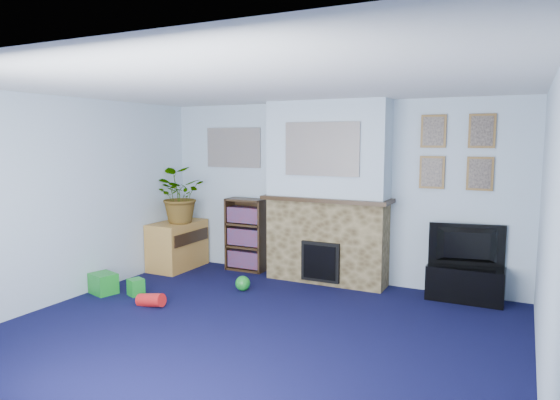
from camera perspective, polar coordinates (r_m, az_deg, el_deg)
The scene contains 26 objects.
floor at distance 5.07m, azimuth -3.34°, elevation -15.11°, with size 5.00×4.50×0.01m, color #0E0F36.
ceiling at distance 4.72m, azimuth -3.55°, elevation 12.97°, with size 5.00×4.50×0.01m, color white.
wall_back at distance 6.78m, azimuth 6.02°, elevation 0.97°, with size 5.00×0.04×2.40m, color silver.
wall_front at distance 3.05m, azimuth -25.07°, elevation -7.08°, with size 5.00×0.04×2.40m, color silver.
wall_left at distance 6.36m, azimuth -23.40°, elevation 0.03°, with size 0.04×4.50×2.40m, color silver.
wall_right at distance 4.14m, azimuth 28.24°, elevation -3.66°, with size 0.04×4.50×2.40m, color silver.
chimney_breast at distance 6.59m, azimuth 5.40°, elevation 0.66°, with size 1.72×0.50×2.40m.
collage_main at distance 6.36m, azimuth 4.78°, elevation 5.82°, with size 1.00×0.03×0.68m, color gray.
collage_left at distance 7.41m, azimuth -5.34°, elevation 5.98°, with size 0.90×0.03×0.58m, color gray.
portrait_tl at distance 6.39m, azimuth 17.14°, elevation 7.52°, with size 0.30×0.03×0.40m, color brown.
portrait_tr at distance 6.33m, azimuth 22.09°, elevation 7.32°, with size 0.30×0.03×0.40m, color brown.
portrait_bl at distance 6.41m, azimuth 16.98°, elevation 3.04°, with size 0.30×0.03×0.40m, color brown.
portrait_br at distance 6.34m, azimuth 21.89°, elevation 2.81°, with size 0.30×0.03×0.40m, color brown.
tv_stand at distance 6.36m, azimuth 20.40°, elevation -8.79°, with size 0.87×0.37×0.41m, color black.
television at distance 6.28m, azimuth 20.59°, elevation -4.92°, with size 0.86×0.11×0.50m, color black.
bookshelf at distance 7.29m, azimuth -3.86°, elevation -4.14°, with size 0.58×0.28×1.05m.
sideboard at distance 7.57m, azimuth -11.62°, elevation -5.03°, with size 0.49×0.89×0.69m, color #BF893D.
potted_plant at distance 7.38m, azimuth -11.69°, elevation 0.50°, with size 0.72×0.62×0.80m, color #26661E.
mantel_clock at distance 6.55m, azimuth 5.28°, elevation 0.94°, with size 0.11×0.07×0.15m, color gold.
mantel_candle at distance 6.47m, azimuth 7.23°, elevation 0.92°, with size 0.05×0.05×0.17m, color #B2BFC6.
mantel_teddy at distance 6.77m, azimuth 0.79°, elevation 1.12°, with size 0.12×0.12×0.12m, color gray.
mantel_can at distance 6.35m, azimuth 10.57°, elevation 0.57°, with size 0.06×0.06×0.13m, color #198C26.
green_crate at distance 6.64m, azimuth -19.54°, elevation -8.85°, with size 0.32×0.25×0.25m, color #198C26.
toy_ball at distance 6.40m, azimuth -4.28°, elevation -9.52°, with size 0.19×0.19×0.19m, color #198C26.
toy_block at distance 6.45m, azimuth -16.14°, elevation -9.46°, with size 0.17×0.17×0.20m, color #198C26.
toy_tube at distance 6.01m, azimuth -14.54°, elevation -11.02°, with size 0.15×0.15×0.33m, color red.
Camera 1 is at (2.33, -4.08, 1.91)m, focal length 32.00 mm.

